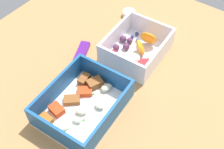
{
  "coord_description": "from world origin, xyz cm",
  "views": [
    {
      "loc": [
        -34.95,
        -23.83,
        54.55
      ],
      "look_at": [
        -0.6,
        0.99,
        4.0
      ],
      "focal_mm": 45.66,
      "sensor_mm": 36.0,
      "label": 1
    }
  ],
  "objects_px": {
    "pasta_container": "(82,104)",
    "fruit_bowl": "(136,48)",
    "candy_bar": "(82,52)",
    "paper_cup_liner": "(129,14)"
  },
  "relations": [
    {
      "from": "pasta_container",
      "to": "fruit_bowl",
      "type": "height_order",
      "value": "same"
    },
    {
      "from": "fruit_bowl",
      "to": "pasta_container",
      "type": "bearing_deg",
      "value": 179.33
    },
    {
      "from": "pasta_container",
      "to": "candy_bar",
      "type": "distance_m",
      "value": 0.17
    },
    {
      "from": "pasta_container",
      "to": "fruit_bowl",
      "type": "relative_size",
      "value": 1.16
    },
    {
      "from": "pasta_container",
      "to": "fruit_bowl",
      "type": "distance_m",
      "value": 0.21
    },
    {
      "from": "candy_bar",
      "to": "fruit_bowl",
      "type": "bearing_deg",
      "value": -54.7
    },
    {
      "from": "paper_cup_liner",
      "to": "candy_bar",
      "type": "bearing_deg",
      "value": 176.57
    },
    {
      "from": "fruit_bowl",
      "to": "candy_bar",
      "type": "relative_size",
      "value": 2.33
    },
    {
      "from": "fruit_bowl",
      "to": "candy_bar",
      "type": "height_order",
      "value": "fruit_bowl"
    },
    {
      "from": "fruit_bowl",
      "to": "candy_bar",
      "type": "xyz_separation_m",
      "value": [
        -0.08,
        0.11,
        -0.01
      ]
    }
  ]
}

